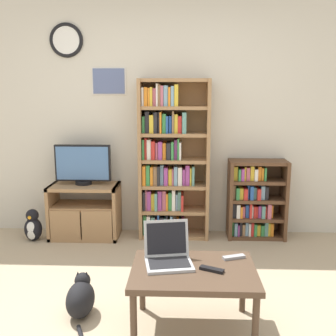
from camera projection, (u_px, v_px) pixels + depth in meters
ground_plane at (147, 331)px, 2.67m from camera, size 18.00×18.00×0.00m
wall_back at (161, 118)px, 4.36m from camera, size 5.99×0.09×2.60m
tv_stand at (85, 211)px, 4.33m from camera, size 0.75×0.41×0.59m
television at (83, 165)px, 4.27m from camera, size 0.61×0.18×0.44m
bookshelf_tall at (169, 161)px, 4.27m from camera, size 0.76×0.30×1.72m
bookshelf_short at (254, 201)px, 4.32m from camera, size 0.63×0.29×0.86m
coffee_table at (194, 276)px, 2.60m from camera, size 0.82×0.60×0.45m
laptop at (168, 253)px, 2.67m from camera, size 0.36×0.34×0.27m
remote_near_laptop at (212, 269)px, 2.55m from camera, size 0.16×0.11×0.02m
remote_far_from_laptop at (234, 257)px, 2.74m from camera, size 0.17×0.09×0.02m
cat at (81, 298)px, 2.84m from camera, size 0.23×0.53×0.30m
penguin_figurine at (33, 226)px, 4.24m from camera, size 0.19×0.17×0.35m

